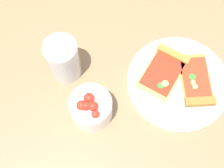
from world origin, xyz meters
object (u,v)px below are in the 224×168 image
Objects in this scene: plate at (178,83)px; salad_bowl at (91,108)px; soda_glass at (64,61)px; pizza_slice_near at (165,69)px; pizza_slice_far at (196,84)px.

salad_bowl is at bearing 115.60° from plate.
soda_glass is (0.01, 0.29, 0.05)m from plate.
pizza_slice_far is (-0.03, -0.08, 0.00)m from pizza_slice_near.
salad_bowl is 0.14m from soda_glass.
plate is 0.29m from soda_glass.
salad_bowl reaches higher than pizza_slice_near.
soda_glass is at bearing 88.34° from plate.
pizza_slice_far is at bearing -92.47° from soda_glass.
pizza_slice_near is at bearing -85.74° from soda_glass.
soda_glass is (0.01, 0.34, 0.04)m from pizza_slice_far.
plate is 0.05m from pizza_slice_far.
pizza_slice_near is 0.22m from salad_bowl.
salad_bowl is at bearing 126.32° from pizza_slice_near.
pizza_slice_far is at bearing -112.62° from pizza_slice_near.
pizza_slice_near is 1.58× the size of salad_bowl.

